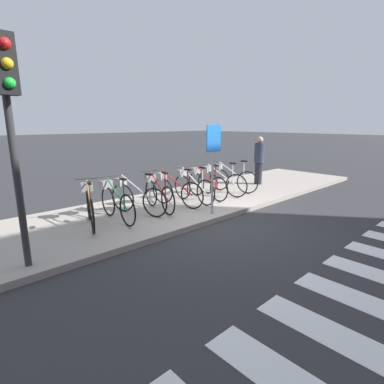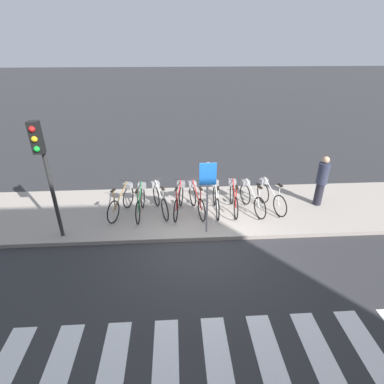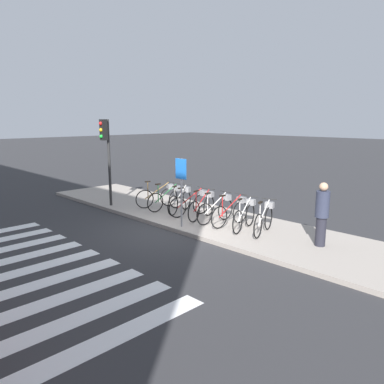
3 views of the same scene
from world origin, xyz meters
The scene contains 14 objects.
ground_plane centered at (0.00, 0.00, 0.00)m, with size 120.00×120.00×0.00m, color #2D2D30.
sidewalk centered at (0.00, 1.57, 0.06)m, with size 15.40×3.14×0.12m.
parked_bicycle_0 centered at (-2.29, 1.48, 0.56)m, with size 0.67×1.55×1.00m.
parked_bicycle_1 centered at (-1.72, 1.42, 0.56)m, with size 0.46×1.63×1.00m.
parked_bicycle_2 centered at (-1.16, 1.52, 0.56)m, with size 0.64×1.56×1.00m.
parked_bicycle_3 centered at (-0.55, 1.46, 0.56)m, with size 0.49×1.61×1.00m.
parked_bicycle_4 centered at (-0.03, 1.46, 0.56)m, with size 0.53×1.60×1.00m.
parked_bicycle_5 centered at (0.59, 1.46, 0.56)m, with size 0.46×1.63×1.00m.
parked_bicycle_6 centered at (1.15, 1.50, 0.56)m, with size 0.46×1.63×1.00m.
parked_bicycle_7 centered at (1.69, 1.46, 0.56)m, with size 0.58×1.58×1.00m.
parked_bicycle_8 centered at (2.31, 1.54, 0.56)m, with size 0.61×1.57×1.00m.
pedestrian centered at (3.96, 1.64, 0.99)m, with size 0.34×0.34×1.65m.
traffic_light centered at (-3.79, 0.23, 2.43)m, with size 0.24×0.40×3.20m.
sign_post centered at (0.18, 0.29, 1.53)m, with size 0.44×0.07×2.06m.
Camera 2 is at (-0.65, -6.67, 4.93)m, focal length 28.00 mm.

